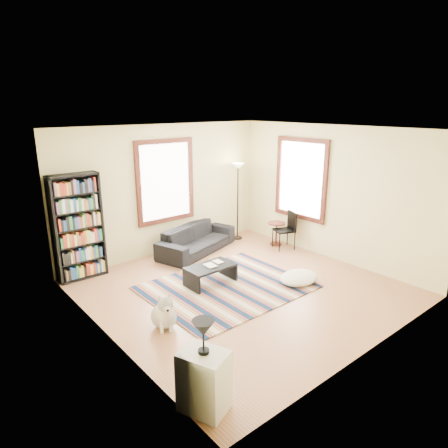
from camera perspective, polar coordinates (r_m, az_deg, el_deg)
floor at (r=7.32m, az=2.54°, el=-9.53°), size 5.00×5.00×0.10m
ceiling at (r=6.57m, az=2.87°, el=13.77°), size 5.00×5.00×0.10m
wall_back at (r=8.80m, az=-8.60°, el=4.84°), size 5.00×0.10×2.80m
wall_front at (r=5.30m, az=21.64°, el=-4.22°), size 5.00×0.10×2.80m
wall_left at (r=5.49m, az=-17.41°, el=-3.07°), size 0.10×5.00×2.80m
wall_right at (r=8.68m, az=15.27°, el=4.27°), size 0.10×5.00×2.80m
window_back at (r=8.69m, az=-8.38°, el=6.05°), size 1.20×0.06×1.60m
window_right at (r=9.06m, az=10.94°, el=6.35°), size 0.06×1.20×1.60m
rug at (r=7.32m, az=0.38°, el=-8.98°), size 2.76×2.21×0.02m
sofa at (r=8.95m, az=-3.92°, el=-2.16°), size 1.35×2.15×0.59m
bookshelf at (r=7.87m, az=-20.16°, el=-0.46°), size 0.90×0.30×2.00m
coffee_table at (r=7.40m, az=-1.95°, el=-7.26°), size 0.96×0.62×0.36m
book_a at (r=7.27m, az=-2.59°, el=-6.09°), size 0.20×0.25×0.02m
book_b at (r=7.44m, az=-1.29°, el=-5.53°), size 0.14×0.20×0.01m
floor_cushion at (r=7.61m, az=10.64°, el=-7.52°), size 0.84×0.66×0.20m
floor_lamp at (r=9.64m, az=1.97°, el=3.19°), size 0.33×0.33×1.86m
side_table at (r=9.45m, az=7.47°, el=-1.38°), size 0.53×0.53×0.54m
folding_chair at (r=9.19m, az=8.56°, el=-0.91°), size 0.54×0.53×0.86m
white_cabinet at (r=4.59m, az=-2.85°, el=-21.50°), size 0.54×0.60×0.70m
table_lamp at (r=4.28m, az=-2.96°, el=-15.82°), size 0.25×0.25×0.38m
dog at (r=6.08m, az=-8.68°, el=-11.98°), size 0.58×0.68×0.58m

